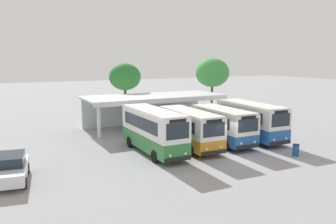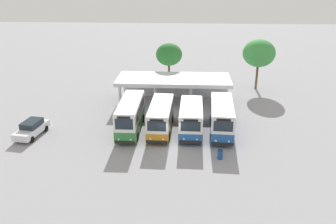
{
  "view_description": "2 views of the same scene",
  "coord_description": "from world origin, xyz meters",
  "views": [
    {
      "loc": [
        -15.4,
        -20.35,
        7.28
      ],
      "look_at": [
        -1.2,
        7.09,
        2.41
      ],
      "focal_mm": 36.73,
      "sensor_mm": 36.0,
      "label": 1
    },
    {
      "loc": [
        1.34,
        -30.87,
        15.9
      ],
      "look_at": [
        -0.52,
        3.3,
        2.18
      ],
      "focal_mm": 37.14,
      "sensor_mm": 36.0,
      "label": 2
    }
  ],
  "objects": [
    {
      "name": "ground_plane",
      "position": [
        0.0,
        0.0,
        0.0
      ],
      "size": [
        180.0,
        180.0,
        0.0
      ],
      "primitive_type": "plane",
      "color": "#939399"
    },
    {
      "name": "city_bus_nearest_orange",
      "position": [
        -4.54,
        3.12,
        1.87
      ],
      "size": [
        2.26,
        7.91,
        3.39
      ],
      "color": "black",
      "rests_on": "ground"
    },
    {
      "name": "city_bus_second_in_row",
      "position": [
        -1.3,
        3.17,
        1.71
      ],
      "size": [
        2.52,
        7.57,
        3.07
      ],
      "color": "black",
      "rests_on": "ground"
    },
    {
      "name": "city_bus_middle_cream",
      "position": [
        1.93,
        3.03,
        1.69
      ],
      "size": [
        2.57,
        6.93,
        3.04
      ],
      "color": "black",
      "rests_on": "ground"
    },
    {
      "name": "city_bus_fourth_amber",
      "position": [
        5.17,
        3.2,
        1.81
      ],
      "size": [
        2.71,
        7.86,
        3.28
      ],
      "color": "black",
      "rests_on": "ground"
    },
    {
      "name": "parked_car_flank",
      "position": [
        -14.69,
        1.28,
        0.83
      ],
      "size": [
        2.39,
        4.64,
        1.62
      ],
      "color": "black",
      "rests_on": "ground"
    },
    {
      "name": "terminal_canopy",
      "position": [
        -0.27,
        12.74,
        2.65
      ],
      "size": [
        14.51,
        5.8,
        3.4
      ],
      "color": "silver",
      "rests_on": "ground"
    },
    {
      "name": "waiting_chair_end_by_column",
      "position": [
        -1.6,
        11.32,
        0.52
      ],
      "size": [
        0.45,
        0.45,
        0.86
      ],
      "color": "slate",
      "rests_on": "ground"
    },
    {
      "name": "waiting_chair_second_from_end",
      "position": [
        -1.04,
        11.32,
        0.52
      ],
      "size": [
        0.45,
        0.45,
        0.86
      ],
      "color": "slate",
      "rests_on": "ground"
    },
    {
      "name": "waiting_chair_middle_seat",
      "position": [
        -0.48,
        11.31,
        0.52
      ],
      "size": [
        0.45,
        0.45,
        0.86
      ],
      "color": "slate",
      "rests_on": "ground"
    },
    {
      "name": "roadside_tree_behind_canopy",
      "position": [
        -1.19,
        18.22,
        5.05
      ],
      "size": [
        3.75,
        3.75,
        6.67
      ],
      "color": "brown",
      "rests_on": "ground"
    },
    {
      "name": "roadside_tree_east_of_canopy",
      "position": [
        11.61,
        18.69,
        5.29
      ],
      "size": [
        4.6,
        4.6,
        7.26
      ],
      "color": "brown",
      "rests_on": "ground"
    },
    {
      "name": "litter_bin_apron",
      "position": [
        4.58,
        -2.59,
        0.46
      ],
      "size": [
        0.49,
        0.49,
        0.9
      ],
      "color": "#19478C",
      "rests_on": "ground"
    }
  ]
}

